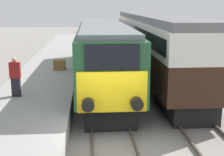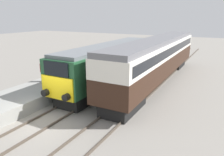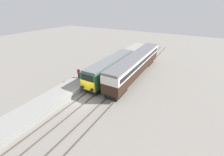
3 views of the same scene
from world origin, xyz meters
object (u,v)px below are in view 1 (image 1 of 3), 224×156
at_px(passenger_carriage, 153,39).
at_px(person_on_platform, 15,77).
at_px(locomotive, 103,53).
at_px(luggage_crate, 60,65).

bearing_deg(passenger_carriage, person_on_platform, -136.35).
bearing_deg(locomotive, luggage_crate, 149.27).
bearing_deg(person_on_platform, luggage_crate, 76.54).
distance_m(locomotive, person_on_platform, 5.68).
height_order(locomotive, person_on_platform, locomotive).
bearing_deg(person_on_platform, locomotive, 45.69).
bearing_deg(passenger_carriage, locomotive, -138.91).
distance_m(passenger_carriage, person_on_platform, 10.21).
relative_size(passenger_carriage, luggage_crate, 27.27).
distance_m(locomotive, passenger_carriage, 4.53).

